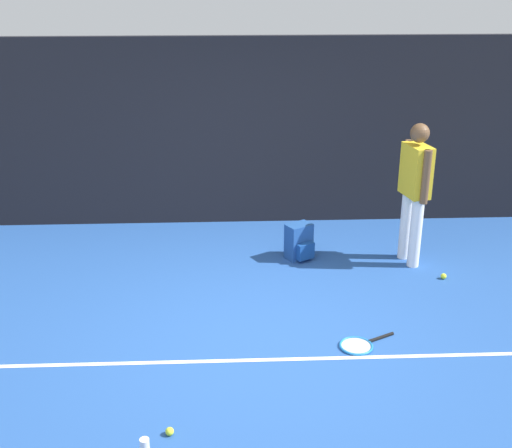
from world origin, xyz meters
name	(u,v)px	position (x,y,z in m)	size (l,w,h in m)	color
ground_plane	(258,334)	(0.00, 0.00, 0.00)	(12.00, 12.00, 0.00)	#234C93
back_fence	(247,133)	(0.00, 3.00, 1.25)	(10.00, 0.10, 2.50)	black
court_line	(260,360)	(0.00, -0.45, 0.00)	(9.00, 0.05, 0.00)	white
tennis_player	(415,186)	(1.89, 1.57, 0.97)	(0.31, 0.52, 1.70)	white
tennis_racket	(359,345)	(0.95, -0.26, 0.01)	(0.63, 0.44, 0.03)	black
backpack	(299,242)	(0.59, 1.72, 0.21)	(0.37, 0.37, 0.44)	#1E478C
tennis_ball_near_player	(170,431)	(-0.75, -1.44, 0.03)	(0.07, 0.07, 0.07)	#CCE033
tennis_ball_by_fence	(444,276)	(2.18, 1.09, 0.03)	(0.07, 0.07, 0.07)	#CCE033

